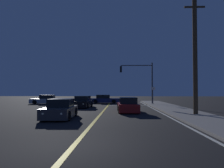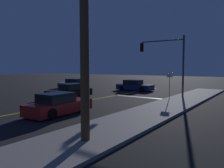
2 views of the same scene
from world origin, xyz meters
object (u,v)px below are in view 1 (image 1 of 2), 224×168
at_px(car_following_oncoming_red, 128,106).
at_px(traffic_signal_near_right, 140,76).
at_px(car_mid_block_charcoal, 60,110).
at_px(car_far_approaching_navy, 104,100).
at_px(street_sign_corner, 153,93).
at_px(car_side_waiting_silver, 46,100).
at_px(utility_pole_right, 195,50).
at_px(car_distant_tail_black, 82,102).

distance_m(car_following_oncoming_red, traffic_signal_near_right, 12.94).
height_order(car_mid_block_charcoal, car_far_approaching_navy, same).
xyz_separation_m(car_following_oncoming_red, street_sign_corner, (3.62, 9.46, 1.10)).
xyz_separation_m(car_mid_block_charcoal, street_sign_corner, (8.49, 14.26, 1.10)).
xyz_separation_m(car_far_approaching_navy, car_following_oncoming_red, (3.16, -15.34, -0.00)).
distance_m(car_side_waiting_silver, car_following_oncoming_red, 17.59).
height_order(car_far_approaching_navy, car_side_waiting_silver, same).
distance_m(car_far_approaching_navy, street_sign_corner, 9.05).
bearing_deg(car_mid_block_charcoal, car_far_approaching_navy, -97.15).
bearing_deg(car_side_waiting_silver, street_sign_corner, -106.00).
xyz_separation_m(car_side_waiting_silver, utility_pole_right, (16.80, -16.21, 4.45)).
bearing_deg(car_following_oncoming_red, car_far_approaching_navy, 99.46).
height_order(car_far_approaching_navy, car_distant_tail_black, same).
bearing_deg(car_distant_tail_black, car_side_waiting_silver, -44.99).
relative_size(car_mid_block_charcoal, car_following_oncoming_red, 1.00).
xyz_separation_m(traffic_signal_near_right, street_sign_corner, (1.37, -2.80, -2.38)).
bearing_deg(car_distant_tail_black, car_far_approaching_navy, -100.01).
xyz_separation_m(car_far_approaching_navy, street_sign_corner, (6.79, -5.88, 1.10)).
height_order(traffic_signal_near_right, street_sign_corner, traffic_signal_near_right).
bearing_deg(car_following_oncoming_red, car_mid_block_charcoal, -137.61).
relative_size(car_far_approaching_navy, car_side_waiting_silver, 1.03).
relative_size(car_following_oncoming_red, utility_pole_right, 0.46).
relative_size(car_side_waiting_silver, street_sign_corner, 1.80).
distance_m(car_far_approaching_navy, car_following_oncoming_red, 15.67).
relative_size(traffic_signal_near_right, utility_pole_right, 0.62).
bearing_deg(car_following_oncoming_red, traffic_signal_near_right, 77.41).
relative_size(car_side_waiting_silver, car_distant_tail_black, 0.95).
bearing_deg(car_mid_block_charcoal, car_distant_tail_black, -91.03).
relative_size(car_far_approaching_navy, street_sign_corner, 1.85).
relative_size(car_mid_block_charcoal, traffic_signal_near_right, 0.76).
relative_size(car_distant_tail_black, utility_pole_right, 0.48).
relative_size(car_far_approaching_navy, traffic_signal_near_right, 0.77).
bearing_deg(traffic_signal_near_right, car_far_approaching_navy, -29.68).
height_order(car_mid_block_charcoal, car_side_waiting_silver, same).
xyz_separation_m(car_mid_block_charcoal, car_far_approaching_navy, (1.71, 20.14, 0.00)).
distance_m(car_distant_tail_black, utility_pole_right, 14.35).
height_order(car_side_waiting_silver, car_distant_tail_black, same).
distance_m(car_side_waiting_silver, street_sign_corner, 15.85).
bearing_deg(car_distant_tail_black, car_following_oncoming_red, 132.22).
relative_size(car_distant_tail_black, traffic_signal_near_right, 0.78).
distance_m(car_following_oncoming_red, street_sign_corner, 10.19).
xyz_separation_m(car_following_oncoming_red, traffic_signal_near_right, (2.25, 12.26, 3.48)).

